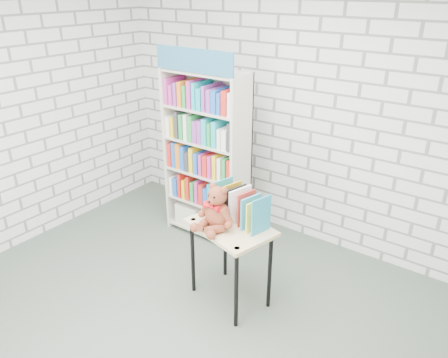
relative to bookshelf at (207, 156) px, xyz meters
The scene contains 6 objects.
ground 1.80m from the bookshelf, 63.39° to the right, with size 4.50×4.50×0.00m, color #465346.
room_shell 1.72m from the bookshelf, 63.39° to the right, with size 4.52×4.02×2.81m.
bookshelf is the anchor object (origin of this frame).
display_table 1.24m from the bookshelf, 41.97° to the right, with size 0.83×0.67×0.78m.
table_books 1.16m from the bookshelf, 36.79° to the right, with size 0.55×0.34×0.30m.
teddy_bear 1.21m from the bookshelf, 48.09° to the right, with size 0.36×0.34×0.39m.
Camera 1 is at (2.11, -2.12, 2.72)m, focal length 35.00 mm.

